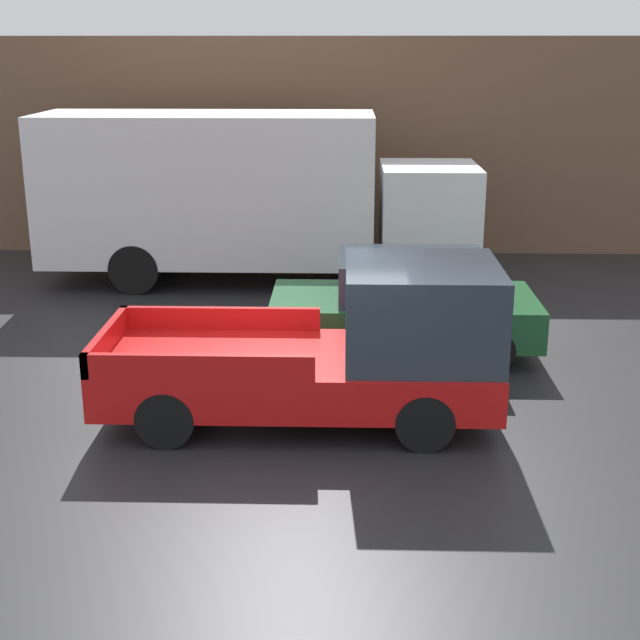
# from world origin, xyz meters

# --- Properties ---
(ground_plane) EXTENTS (60.00, 60.00, 0.00)m
(ground_plane) POSITION_xyz_m (0.00, 0.00, 0.00)
(ground_plane) COLOR #232326
(building_wall) EXTENTS (28.00, 0.15, 4.94)m
(building_wall) POSITION_xyz_m (0.00, 10.08, 2.47)
(building_wall) COLOR brown
(building_wall) RESTS_ON ground
(pickup_truck) EXTENTS (5.14, 2.11, 2.11)m
(pickup_truck) POSITION_xyz_m (0.39, 0.17, 0.97)
(pickup_truck) COLOR red
(pickup_truck) RESTS_ON ground
(car) EXTENTS (4.21, 2.01, 1.59)m
(car) POSITION_xyz_m (1.37, 2.87, 0.80)
(car) COLOR #1E592D
(car) RESTS_ON ground
(delivery_truck) EXTENTS (8.85, 2.43, 3.45)m
(delivery_truck) POSITION_xyz_m (-1.71, 7.31, 1.85)
(delivery_truck) COLOR white
(delivery_truck) RESTS_ON ground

